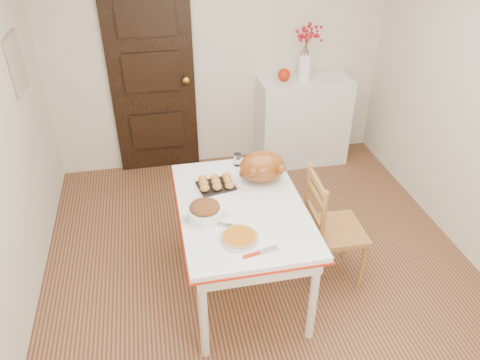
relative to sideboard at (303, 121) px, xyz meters
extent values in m
cube|color=#452615|center=(-0.87, -1.78, -0.48)|extent=(3.50, 4.00, 0.00)
cube|color=beige|center=(-0.87, 0.22, 0.77)|extent=(3.50, 0.00, 2.50)
cube|color=black|center=(-1.57, 0.19, 0.55)|extent=(0.85, 0.06, 2.06)
cube|color=tan|center=(-2.60, -0.58, 1.02)|extent=(0.03, 0.35, 0.45)
cube|color=silver|center=(0.00, 0.00, 0.00)|extent=(0.96, 0.43, 0.96)
sphere|color=#B21D07|center=(-0.24, 0.00, 0.55)|extent=(0.13, 0.13, 0.13)
cylinder|color=#A75610|center=(-1.15, -2.16, 0.32)|extent=(0.29, 0.29, 0.05)
cylinder|color=white|center=(-0.98, -1.26, 0.35)|extent=(0.07, 0.07, 0.10)
camera|label=1|loc=(-1.60, -4.36, 2.21)|focal=34.49mm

